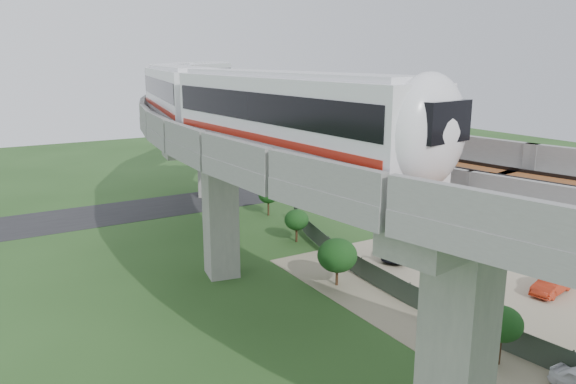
# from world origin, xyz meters

# --- Properties ---
(ground) EXTENTS (160.00, 160.00, 0.00)m
(ground) POSITION_xyz_m (0.00, 0.00, 0.00)
(ground) COLOR #25451B
(ground) RESTS_ON ground
(dirt_lot) EXTENTS (18.00, 26.00, 0.04)m
(dirt_lot) POSITION_xyz_m (14.00, -2.00, 0.02)
(dirt_lot) COLOR gray
(dirt_lot) RESTS_ON ground
(asphalt_road) EXTENTS (60.00, 8.00, 0.03)m
(asphalt_road) POSITION_xyz_m (0.00, 30.00, 0.01)
(asphalt_road) COLOR #232326
(asphalt_road) RESTS_ON ground
(viaduct) EXTENTS (19.58, 73.98, 11.40)m
(viaduct) POSITION_xyz_m (3.84, 0.00, 9.05)
(viaduct) COLOR #99968E
(viaduct) RESTS_ON ground
(metro_train) EXTENTS (22.13, 58.33, 3.64)m
(metro_train) POSITION_xyz_m (3.19, 18.19, 12.31)
(metro_train) COLOR silver
(metro_train) RESTS_ON ground
(fence) EXTENTS (3.87, 38.73, 1.50)m
(fence) POSITION_xyz_m (9.75, 0.00, 0.75)
(fence) COLOR #2D382D
(fence) RESTS_ON ground
(tree_0) EXTENTS (1.87, 1.87, 2.79)m
(tree_0) POSITION_xyz_m (10.85, 21.76, 1.99)
(tree_0) COLOR #382314
(tree_0) RESTS_ON ground
(tree_1) EXTENTS (1.96, 1.96, 2.69)m
(tree_1) POSITION_xyz_m (9.01, 13.74, 1.85)
(tree_1) COLOR #382314
(tree_1) RESTS_ON ground
(tree_2) EXTENTS (2.61, 2.61, 3.21)m
(tree_2) POSITION_xyz_m (6.55, 4.74, 2.09)
(tree_2) COLOR #382314
(tree_2) RESTS_ON ground
(tree_3) EXTENTS (2.02, 2.02, 3.03)m
(tree_3) POSITION_xyz_m (7.60, -7.24, 2.16)
(tree_3) COLOR #382314
(tree_3) RESTS_ON ground
(car_red) EXTENTS (3.85, 1.96, 1.21)m
(car_red) POSITION_xyz_m (17.49, -3.30, 0.65)
(car_red) COLOR #AC260F
(car_red) RESTS_ON dirt_lot
(car_dark) EXTENTS (5.06, 3.99, 1.37)m
(car_dark) POSITION_xyz_m (13.78, 6.56, 0.73)
(car_dark) COLOR black
(car_dark) RESTS_ON dirt_lot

